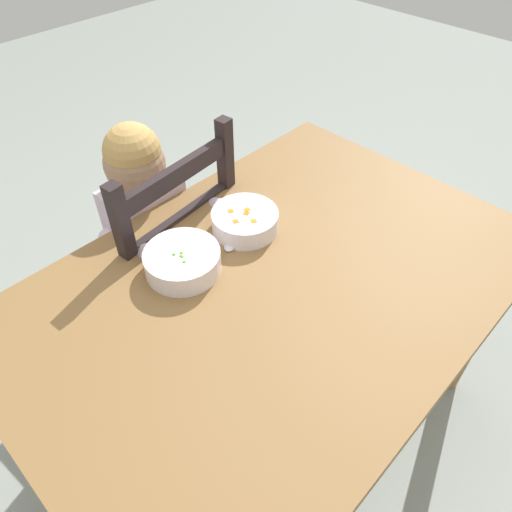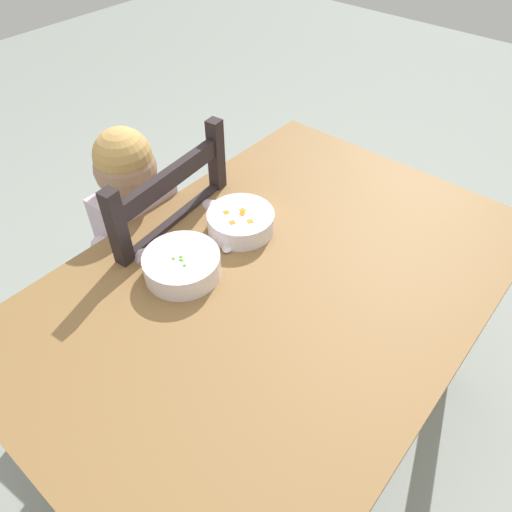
# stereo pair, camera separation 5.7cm
# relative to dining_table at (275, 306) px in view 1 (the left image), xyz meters

# --- Properties ---
(ground_plane) EXTENTS (8.00, 8.00, 0.00)m
(ground_plane) POSITION_rel_dining_table_xyz_m (0.00, 0.00, -0.61)
(ground_plane) COLOR gray
(dining_table) EXTENTS (1.28, 0.87, 0.71)m
(dining_table) POSITION_rel_dining_table_xyz_m (0.00, 0.00, 0.00)
(dining_table) COLOR olive
(dining_table) RESTS_ON ground
(dining_chair) EXTENTS (0.46, 0.46, 0.93)m
(dining_chair) POSITION_rel_dining_table_xyz_m (-0.02, 0.48, -0.17)
(dining_chair) COLOR black
(dining_chair) RESTS_ON ground
(child_figure) EXTENTS (0.32, 0.31, 0.94)m
(child_figure) POSITION_rel_dining_table_xyz_m (-0.03, 0.48, 0.01)
(child_figure) COLOR silver
(child_figure) RESTS_ON ground
(bowl_of_peas) EXTENTS (0.19, 0.19, 0.06)m
(bowl_of_peas) POSITION_rel_dining_table_xyz_m (-0.13, 0.19, 0.13)
(bowl_of_peas) COLOR white
(bowl_of_peas) RESTS_ON dining_table
(bowl_of_carrots) EXTENTS (0.18, 0.18, 0.06)m
(bowl_of_carrots) POSITION_rel_dining_table_xyz_m (0.08, 0.19, 0.13)
(bowl_of_carrots) COLOR white
(bowl_of_carrots) RESTS_ON dining_table
(spoon) EXTENTS (0.13, 0.08, 0.01)m
(spoon) POSITION_rel_dining_table_xyz_m (0.02, 0.17, 0.11)
(spoon) COLOR silver
(spoon) RESTS_ON dining_table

